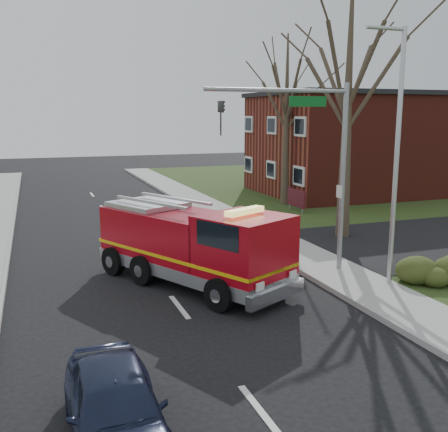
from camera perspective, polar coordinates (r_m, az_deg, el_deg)
name	(u,v)px	position (r m, az deg, el deg)	size (l,w,h in m)	color
ground	(179,307)	(16.08, -4.87, -9.87)	(120.00, 120.00, 0.00)	black
sidewalk_right	(355,283)	(18.55, 14.08, -7.05)	(2.40, 80.00, 0.15)	#999994
brick_building	(366,143)	(39.81, 15.18, 7.65)	(15.40, 10.40, 7.25)	maroon
health_center_sign	(296,198)	(30.99, 7.86, 1.91)	(0.12, 2.00, 1.40)	#4C111A
hedge_corner	(443,268)	(19.36, 22.73, -5.27)	(2.80, 2.00, 0.90)	#303D16
bare_tree_near	(349,75)	(24.55, 13.44, 14.67)	(6.00, 6.00, 12.00)	#34281F
bare_tree_far	(287,102)	(33.07, 6.84, 12.25)	(5.25, 5.25, 10.50)	#34281F
traffic_signal_mast	(312,144)	(18.45, 9.55, 7.71)	(5.29, 0.18, 6.80)	gray
streetlight_pole	(395,151)	(17.87, 18.17, 6.71)	(1.48, 0.16, 8.40)	#B7BABF
fire_engine	(193,247)	(17.73, -3.36, -3.37)	(5.46, 7.57, 2.92)	#9E0713
parked_car_maroon	(115,407)	(9.89, -11.75, -19.72)	(1.66, 4.12, 1.40)	#1B213B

